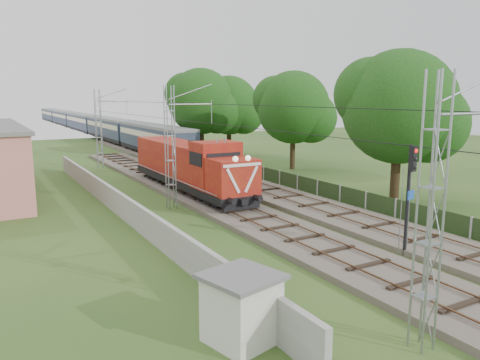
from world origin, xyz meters
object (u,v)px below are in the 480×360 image
coach_rake (83,121)px  signal_post (410,181)px  locomotive (189,165)px  relay_hut (241,308)px

coach_rake → signal_post: signal_post is taller
locomotive → relay_hut: size_ratio=6.62×
signal_post → relay_hut: signal_post is taller
locomotive → signal_post: bearing=-80.7°
locomotive → signal_post: 18.47m
signal_post → relay_hut: (-10.37, -2.89, -2.49)m
coach_rake → signal_post: 83.57m
relay_hut → locomotive: bearing=70.6°
coach_rake → relay_hut: size_ratio=42.54×
coach_rake → signal_post: size_ratio=20.59×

